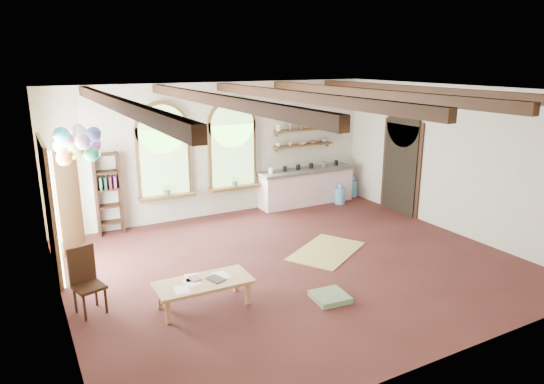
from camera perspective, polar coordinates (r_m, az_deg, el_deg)
floor at (r=9.24m, az=2.57°, el=-8.35°), size 8.00×8.00×0.00m
ceiling_beams at (r=8.49m, az=2.82°, el=11.19°), size 6.20×6.80×0.18m
window_left at (r=11.27m, az=-12.61°, el=4.34°), size 1.30×0.28×2.20m
window_right at (r=11.83m, az=-4.67°, el=5.18°), size 1.30×0.28×2.20m
left_doorway at (r=9.40m, az=-24.65°, el=-1.91°), size 0.10×1.90×2.50m
right_doorway at (r=12.36m, az=14.87°, el=2.63°), size 0.10×1.30×2.40m
kitchen_counter at (r=12.81m, az=4.06°, el=0.69°), size 2.68×0.62×0.94m
wall_shelf_lower at (r=12.73m, az=3.71°, el=5.55°), size 1.70×0.24×0.04m
wall_shelf_upper at (r=12.67m, az=3.75°, el=7.33°), size 1.70×0.24×0.04m
wall_clock at (r=13.44m, az=8.14°, el=7.45°), size 0.32×0.04×0.32m
bookshelf at (r=11.06m, az=-18.71°, el=-0.22°), size 0.53×0.32×1.80m
coffee_table at (r=7.66m, az=-8.05°, el=-10.68°), size 1.49×0.71×0.42m
side_chair at (r=7.94m, az=-20.70°, el=-11.20°), size 0.50×0.50×1.02m
floor_mat at (r=9.82m, az=6.42°, el=-6.91°), size 1.93×1.71×0.02m
floor_cushion at (r=7.97m, az=6.83°, el=-12.16°), size 0.58×0.58×0.09m
water_jug_a at (r=12.98m, az=8.03°, el=-0.34°), size 0.28×0.28×0.54m
water_jug_b at (r=13.72m, az=9.41°, el=0.53°), size 0.30×0.30×0.58m
balloon_cluster at (r=8.77m, az=-21.75°, el=5.23°), size 0.78×0.85×1.16m
table_book at (r=7.69m, az=-9.62°, el=-10.14°), size 0.18×0.24×0.02m
tablet at (r=7.67m, az=-6.61°, el=-10.13°), size 0.28×0.33×0.01m
potted_plant_left at (r=11.34m, az=-12.24°, el=0.38°), size 0.27×0.23×0.30m
potted_plant_right at (r=11.90m, az=-4.38°, el=1.39°), size 0.27×0.23×0.30m
shelf_cup_a at (r=12.34m, az=0.75°, el=5.59°), size 0.12×0.10×0.10m
shelf_cup_b at (r=12.52m, az=2.16°, el=5.71°), size 0.10×0.10×0.09m
shelf_bowl_a at (r=12.70m, az=3.53°, el=5.74°), size 0.22×0.22×0.05m
shelf_bowl_b at (r=12.89m, az=4.85°, el=5.87°), size 0.20×0.20×0.06m
shelf_vase at (r=13.07m, az=6.15°, el=6.26°), size 0.18×0.18×0.19m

